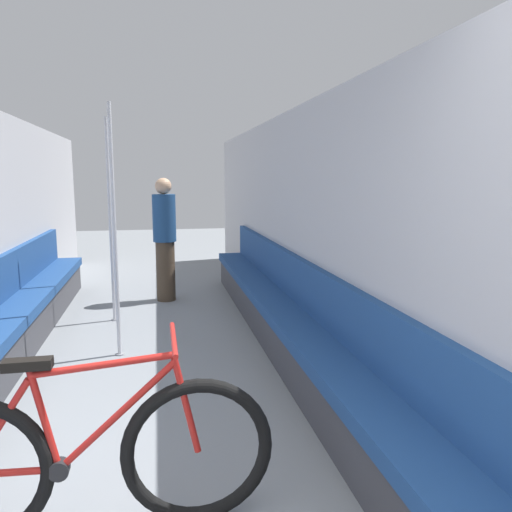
{
  "coord_description": "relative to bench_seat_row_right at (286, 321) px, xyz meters",
  "views": [
    {
      "loc": [
        0.09,
        -0.78,
        1.62
      ],
      "look_at": [
        0.72,
        2.35,
        1.12
      ],
      "focal_mm": 35.0,
      "sensor_mm": 36.0,
      "label": 1
    }
  ],
  "objects": [
    {
      "name": "bench_seat_row_right",
      "position": [
        0.0,
        0.0,
        0.0
      ],
      "size": [
        0.4,
        6.51,
        0.88
      ],
      "color": "#3D3D42",
      "rests_on": "ground"
    },
    {
      "name": "wall_right",
      "position": [
        0.23,
        0.18,
        0.84
      ],
      "size": [
        0.1,
        10.69,
        2.28
      ],
      "primitive_type": "cube",
      "color": "#B2B2B7",
      "rests_on": "ground"
    },
    {
      "name": "bicycle",
      "position": [
        -1.49,
        -2.17,
        0.07
      ],
      "size": [
        1.7,
        0.46,
        0.92
      ],
      "rotation": [
        0.0,
        0.0,
        0.15
      ],
      "color": "black",
      "rests_on": "ground"
    },
    {
      "name": "grab_pole_near",
      "position": [
        -1.53,
        0.22,
        0.8
      ],
      "size": [
        0.08,
        0.08,
        2.26
      ],
      "color": "gray",
      "rests_on": "ground"
    },
    {
      "name": "grab_pole_far",
      "position": [
        -1.66,
        1.39,
        0.8
      ],
      "size": [
        0.08,
        0.08,
        2.26
      ],
      "color": "gray",
      "rests_on": "ground"
    },
    {
      "name": "passenger_standing",
      "position": [
        -1.06,
        2.24,
        0.53
      ],
      "size": [
        0.3,
        0.3,
        1.61
      ],
      "rotation": [
        0.0,
        0.0,
        2.67
      ],
      "color": "#473828",
      "rests_on": "ground"
    }
  ]
}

